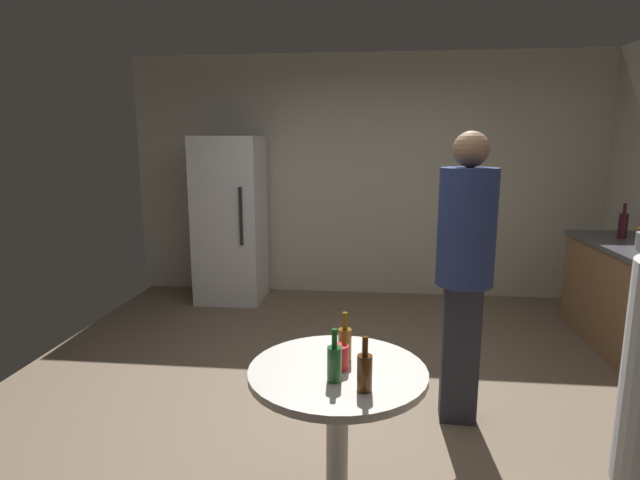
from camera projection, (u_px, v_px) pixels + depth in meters
ground_plane at (355, 409)px, 3.41m from camera, size 5.20×5.20×0.10m
wall_back at (365, 177)px, 5.72m from camera, size 5.32×0.06×2.70m
refrigerator at (231, 220)px, 5.53m from camera, size 0.70×0.68×1.80m
wine_bottle_on_counter at (623, 225)px, 4.43m from camera, size 0.08×0.08×0.31m
foreground_table at (337, 390)px, 2.26m from camera, size 0.80×0.80×0.73m
beer_bottle_amber at (345, 343)px, 2.31m from camera, size 0.06×0.06×0.23m
beer_bottle_brown at (365, 371)px, 2.03m from camera, size 0.06×0.06×0.23m
beer_bottle_green at (334, 362)px, 2.11m from camera, size 0.06×0.06×0.23m
plastic_cup_red at (340, 357)px, 2.23m from camera, size 0.08×0.08×0.11m
person_in_navy_shirt at (465, 257)px, 3.01m from camera, size 0.36×0.36×1.79m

